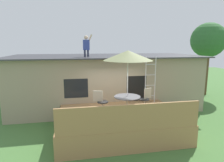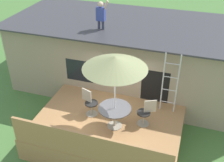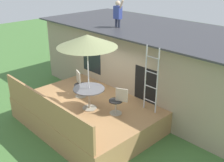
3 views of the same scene
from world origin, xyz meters
TOP-DOWN VIEW (x-y plane):
  - ground_plane at (0.00, 0.00)m, footprint 40.00×40.00m
  - house at (0.00, 3.60)m, footprint 10.50×4.50m
  - deck at (0.00, 0.00)m, footprint 4.83×3.54m
  - deck_railing at (0.00, -1.72)m, footprint 4.73×0.08m
  - patio_table at (0.29, -0.19)m, footprint 1.04×1.04m
  - patio_umbrella at (0.29, -0.19)m, footprint 1.90×1.90m
  - step_ladder at (1.78, 1.18)m, footprint 0.52×0.04m
  - person_figure at (-1.11, 2.54)m, footprint 0.47×0.20m
  - patio_chair_left at (-0.71, 0.19)m, footprint 0.60×0.44m
  - patio_chair_right at (1.21, 0.24)m, footprint 0.59×0.44m

SIDE VIEW (x-z plane):
  - ground_plane at x=0.00m, z-range 0.00..0.00m
  - deck at x=0.00m, z-range 0.00..0.80m
  - deck_railing at x=0.00m, z-range 0.80..1.70m
  - patio_chair_left at x=-0.71m, z-range 0.80..1.72m
  - patio_chair_right at x=1.21m, z-range 0.80..1.72m
  - patio_table at x=0.29m, z-range 1.01..1.76m
  - house at x=0.00m, z-range 0.01..2.95m
  - step_ladder at x=1.78m, z-range 0.80..3.00m
  - patio_umbrella at x=0.29m, z-range 1.88..4.42m
  - person_figure at x=-1.11m, z-range 3.00..4.11m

